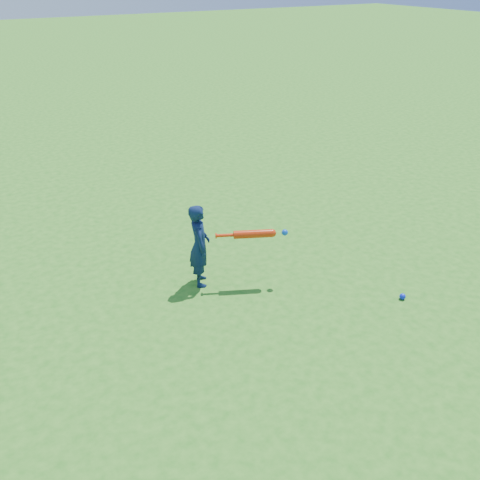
{
  "coord_description": "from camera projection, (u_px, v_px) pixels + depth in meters",
  "views": [
    {
      "loc": [
        -2.02,
        -4.68,
        3.6
      ],
      "look_at": [
        0.9,
        0.37,
        0.58
      ],
      "focal_mm": 40.0,
      "sensor_mm": 36.0,
      "label": 1
    }
  ],
  "objects": [
    {
      "name": "child",
      "position": [
        199.0,
        245.0,
        6.54
      ],
      "size": [
        0.38,
        0.46,
        1.07
      ],
      "primitive_type": "imported",
      "rotation": [
        0.0,
        0.0,
        1.2
      ],
      "color": "#0D1B3F",
      "rests_on": "ground"
    },
    {
      "name": "bat_swing",
      "position": [
        256.0,
        234.0,
        6.49
      ],
      "size": [
        0.83,
        0.42,
        0.1
      ],
      "rotation": [
        0.0,
        0.0,
        -0.42
      ],
      "color": "red",
      "rests_on": "ground"
    },
    {
      "name": "ground",
      "position": [
        188.0,
        315.0,
        6.15
      ],
      "size": [
        80.0,
        80.0,
        0.0
      ],
      "primitive_type": "plane",
      "color": "#27701A",
      "rests_on": "ground"
    },
    {
      "name": "ground_ball_blue",
      "position": [
        402.0,
        296.0,
        6.44
      ],
      "size": [
        0.08,
        0.08,
        0.08
      ],
      "primitive_type": "sphere",
      "color": "#0C20D9",
      "rests_on": "ground"
    }
  ]
}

